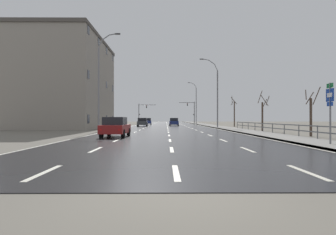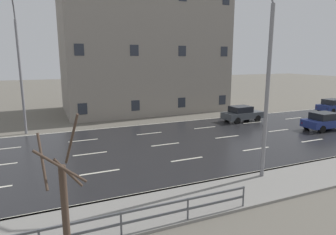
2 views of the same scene
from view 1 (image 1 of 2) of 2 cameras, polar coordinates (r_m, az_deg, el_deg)
ground_plane at (r=53.41m, az=-0.16°, el=-1.84°), size 160.00×160.00×0.12m
road_asphalt_strip at (r=65.40m, az=-0.21°, el=-1.48°), size 14.00×120.00×0.03m
sidewalk_right at (r=65.98m, az=7.13°, el=-1.42°), size 3.00×120.00×0.12m
guardrail at (r=28.09m, az=20.68°, el=-1.73°), size 0.07×26.03×1.00m
street_lamp_foreground at (r=15.27m, az=31.27°, el=15.66°), size 2.45×0.24×11.48m
street_lamp_midground at (r=42.97m, az=9.88°, el=4.73°), size 2.81×0.24×10.60m
street_lamp_distant at (r=72.26m, az=5.71°, el=2.86°), size 2.30×0.24×10.84m
street_lamp_left_bank at (r=31.34m, az=-13.79°, el=6.82°), size 2.45×0.24×10.80m
highway_sign at (r=16.93m, az=30.34°, el=2.14°), size 0.09×0.68×3.35m
traffic_signal_right at (r=79.83m, az=4.89°, el=1.66°), size 4.48×0.36×6.28m
traffic_signal_left at (r=78.63m, az=-5.34°, el=1.43°), size 4.93×0.36×5.59m
car_near_left at (r=50.22m, az=-5.28°, el=-0.96°), size 1.97×4.17×1.57m
car_far_left at (r=54.59m, az=1.25°, el=-0.90°), size 1.93×4.15×1.57m
car_far_right at (r=67.78m, az=1.24°, el=-0.76°), size 1.89×4.13×1.57m
car_mid_centre at (r=63.34m, az=-4.25°, el=-0.80°), size 2.01×4.19×1.57m
car_distant at (r=22.04m, az=-10.73°, el=-1.91°), size 1.91×4.14×1.57m
brick_building at (r=46.29m, az=-19.92°, el=6.56°), size 11.17×18.95×13.80m
bare_tree_near at (r=25.44m, az=27.29°, el=0.57°), size 1.06×1.04×4.01m
bare_tree_mid at (r=34.08m, az=18.87°, el=0.75°), size 1.17×1.23×4.77m
bare_tree_far at (r=50.99m, az=13.43°, el=1.01°), size 1.03×1.42×5.57m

